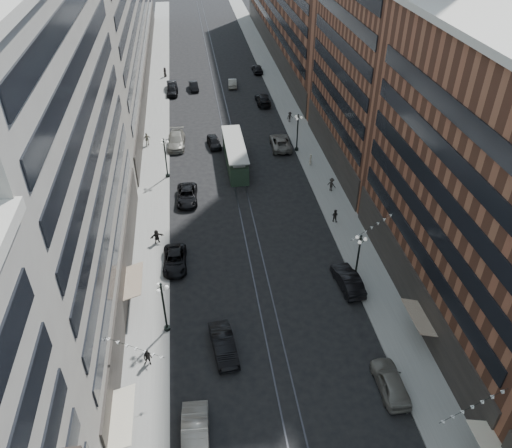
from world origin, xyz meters
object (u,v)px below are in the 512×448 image
lamppost_se_mid (297,131)px  car_extra_2 (172,87)px  streetcar (235,155)px  car_12 (263,99)px  pedestrian_2 (148,358)px  lamppost_sw_far (164,306)px  lamppost_sw_mid (165,157)px  pedestrian_extra_1 (332,184)px  car_1 (195,437)px  car_14 (232,83)px  pedestrian_6 (147,139)px  car_13 (214,142)px  car_2 (175,260)px  car_extra_1 (194,86)px  car_8 (176,141)px  pedestrian_5 (157,236)px  car_4 (391,382)px  pedestrian_extra_0 (165,72)px  car_extra_0 (257,69)px  car_7 (187,195)px  car_5 (224,345)px  pedestrian_9 (290,117)px  car_10 (348,280)px  lamppost_se_far (358,257)px  car_9 (172,90)px  car_11 (280,142)px  pedestrian_8 (311,160)px  pedestrian_7 (335,215)px

lamppost_se_mid → car_extra_2: bearing=123.7°
streetcar → car_12: streetcar is taller
streetcar → pedestrian_2: (-10.70, -32.76, -0.55)m
lamppost_sw_far → lamppost_se_mid: size_ratio=1.00×
lamppost_sw_mid → pedestrian_extra_1: bearing=-17.5°
car_1 → car_14: car_1 is taller
car_12 → car_extra_2: size_ratio=1.13×
streetcar → pedestrian_6: streetcar is taller
lamppost_se_mid → car_13: (-11.68, 3.13, -2.38)m
lamppost_sw_far → pedestrian_extra_1: (20.44, 20.56, -2.06)m
lamppost_sw_mid → car_2: lamppost_sw_mid is taller
car_extra_1 → car_8: bearing=-102.8°
lamppost_sw_mid → car_1: lamppost_sw_mid is taller
car_8 → pedestrian_5: 23.30m
lamppost_sw_mid → car_4: size_ratio=1.11×
pedestrian_extra_0 → car_extra_0: bearing=113.2°
pedestrian_5 → car_7: bearing=49.2°
lamppost_sw_mid → car_5: bearing=-81.0°
lamppost_sw_mid → car_extra_0: size_ratio=1.20×
car_4 → car_extra_1: 68.21m
pedestrian_extra_1 → lamppost_sw_far: bearing=91.9°
lamppost_se_mid → car_4: lamppost_se_mid is taller
pedestrian_9 → pedestrian_2: bearing=-134.7°
car_10 → car_14: car_10 is taller
car_4 → car_7: size_ratio=0.93×
car_8 → car_extra_0: size_ratio=1.32×
car_extra_0 → car_extra_1: size_ratio=1.09×
lamppost_se_far → car_2: (-17.60, 4.85, -2.39)m
car_2 → pedestrian_5: pedestrian_5 is taller
lamppost_se_mid → car_2: bearing=-127.2°
pedestrian_5 → pedestrian_6: (-1.84, 23.75, 0.15)m
lamppost_sw_far → lamppost_sw_mid: same height
car_9 → pedestrian_5: bearing=-89.1°
streetcar → lamppost_sw_mid: bearing=-166.9°
car_11 → car_12: 16.54m
lamppost_se_far → car_1: (-16.35, -15.09, -2.20)m
lamppost_se_mid → lamppost_sw_far: bearing=-119.9°
lamppost_se_far → car_14: 55.42m
car_2 → car_12: size_ratio=0.92×
car_9 → car_10: bearing=-69.4°
car_8 → pedestrian_8: bearing=-21.9°
car_13 → pedestrian_9: pedestrian_9 is taller
lamppost_sw_far → car_4: (17.33, -8.60, -2.25)m
car_14 → pedestrian_5: 47.94m
car_8 → car_12: bearing=46.4°
lamppost_sw_mid → pedestrian_5: 14.37m
car_2 → streetcar: bearing=68.8°
car_4 → pedestrian_7: bearing=-93.8°
car_1 → car_5: size_ratio=1.07×
lamppost_se_mid → car_extra_2: size_ratio=1.12×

